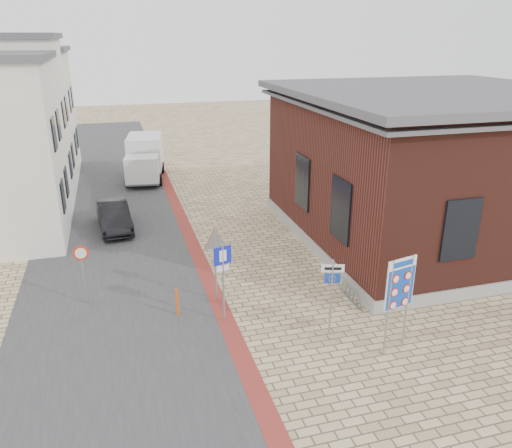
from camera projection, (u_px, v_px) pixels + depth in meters
ground at (303, 344)px, 15.48m from camera, size 120.00×120.00×0.00m
road_strip at (112, 209)px, 27.52m from camera, size 7.00×60.00×0.02m
curb_strip at (189, 235)px, 23.93m from camera, size 0.60×40.00×0.02m
brick_building at (434, 163)px, 22.86m from camera, size 13.00×13.00×6.80m
townhouse_far at (16, 113)px, 32.70m from camera, size 7.40×6.40×8.30m
bike_rack at (350, 292)px, 18.05m from camera, size 0.08×1.80×0.60m
sedan at (114, 216)px, 24.46m from camera, size 1.77×4.19×1.35m
box_truck at (145, 158)px, 32.73m from camera, size 2.86×5.53×2.76m
border_sign at (400, 285)px, 14.37m from camera, size 1.04×0.28×3.09m
essen_sign at (332, 285)px, 15.38m from camera, size 0.69×0.25×2.62m
parking_sign at (223, 269)px, 16.05m from camera, size 0.61×0.20×2.80m
yield_sign at (215, 247)px, 17.37m from camera, size 0.95×0.24×2.69m
speed_sign at (83, 266)px, 17.30m from camera, size 0.53×0.07×2.24m
bollard at (177, 302)px, 16.90m from camera, size 0.10×0.10×1.01m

